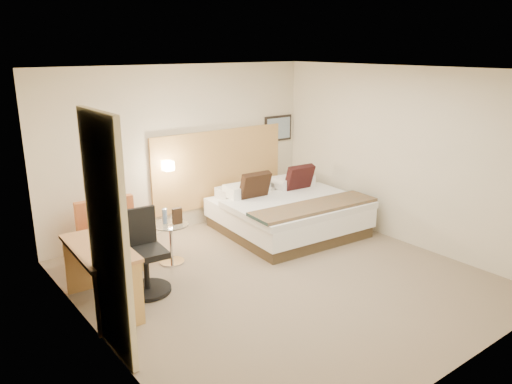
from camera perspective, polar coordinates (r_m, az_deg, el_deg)
floor at (r=6.73m, az=2.74°, el=-9.94°), size 4.80×5.00×0.02m
ceiling at (r=6.04m, az=3.10°, el=13.87°), size 4.80×5.00×0.02m
wall_back at (r=8.27m, az=-8.45°, el=4.87°), size 4.80×0.02×2.70m
wall_front at (r=4.73m, az=23.08°, el=-5.05°), size 4.80×0.02×2.70m
wall_left at (r=5.10m, az=-18.26°, el=-3.02°), size 0.02×5.00×2.70m
wall_right at (r=7.99m, az=16.25°, el=3.99°), size 0.02×5.00×2.70m
headboard_panel at (r=8.68m, az=-4.17°, el=2.84°), size 2.60×0.04×1.30m
art_frame at (r=9.35m, az=2.53°, el=7.28°), size 0.62×0.03×0.47m
art_canvas at (r=9.34m, az=2.61°, el=7.27°), size 0.54×0.01×0.39m
lamp_arm at (r=8.08m, az=-10.24°, el=3.06°), size 0.02×0.12×0.02m
lamp_shade at (r=8.02m, az=-10.04°, el=2.98°), size 0.15×0.15×0.15m
curtain at (r=4.93m, az=-16.59°, el=-5.13°), size 0.06×0.90×2.42m
bottle_a at (r=7.08m, az=-10.42°, el=-2.77°), size 0.07×0.07×0.21m
bottle_b at (r=7.11m, az=-10.37°, el=-2.69°), size 0.07×0.07×0.21m
menu_folder at (r=7.04m, az=-8.99°, el=-2.73°), size 0.14×0.07×0.23m
bed at (r=8.26m, az=3.57°, el=-2.30°), size 2.22×2.17×1.02m
lounge_chair at (r=7.40m, az=-16.16°, el=-5.09°), size 0.88×0.79×0.87m
side_table at (r=7.17m, az=-9.69°, el=-5.55°), size 0.57×0.57×0.58m
desk at (r=6.04m, az=-17.16°, el=-7.35°), size 0.63×1.28×0.78m
desk_chair at (r=6.39m, az=-12.65°, el=-7.50°), size 0.64×0.64×1.04m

